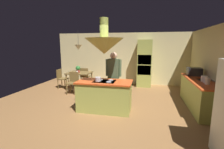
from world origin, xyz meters
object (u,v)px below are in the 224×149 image
kitchen_island (105,96)px  dining_table (79,75)px  microwave_on_counter (194,72)px  chair_at_corner (61,77)px  canister_sugar (205,79)px  chair_by_back_wall (85,75)px  person_at_island (114,74)px  cooking_pot_on_cooktop (98,79)px  oven_tower (144,63)px  canister_tea (203,79)px  chair_facing_island (73,81)px  cup_on_table (77,72)px  potted_plant_on_table (78,69)px  canister_flour (208,81)px

kitchen_island → dining_table: bearing=129.0°
kitchen_island → microwave_on_counter: (2.84, 1.52, 0.59)m
chair_at_corner → microwave_on_counter: (5.43, -0.58, 0.54)m
canister_sugar → chair_by_back_wall: bearing=152.4°
person_at_island → chair_at_corner: 3.11m
chair_at_corner → cooking_pot_on_cooktop: cooking_pot_on_cooktop is taller
kitchen_island → microwave_on_counter: microwave_on_counter is taller
chair_by_back_wall → microwave_on_counter: microwave_on_counter is taller
oven_tower → canister_tea: bearing=-57.1°
chair_facing_island → cooking_pot_on_cooktop: (1.54, -1.58, 0.48)m
cup_on_table → oven_tower: bearing=25.8°
chair_facing_island → oven_tower: bearing=32.7°
potted_plant_on_table → canister_sugar: size_ratio=1.47×
person_at_island → canister_flour: 2.75m
kitchen_island → microwave_on_counter: 3.28m
dining_table → cup_on_table: (-0.01, -0.22, 0.15)m
person_at_island → microwave_on_counter: person_at_island is taller
cup_on_table → dining_table: bearing=87.1°
cup_on_table → chair_by_back_wall: bearing=89.3°
chair_facing_island → canister_sugar: canister_sugar is taller
kitchen_island → canister_flour: bearing=4.0°
chair_facing_island → cup_on_table: (-0.01, 0.44, 0.30)m
dining_table → canister_flour: 4.93m
microwave_on_counter → cooking_pot_on_cooktop: bearing=-151.2°
chair_facing_island → canister_sugar: size_ratio=4.26×
dining_table → cooking_pot_on_cooktop: bearing=-55.4°
person_at_island → potted_plant_on_table: bearing=144.1°
cup_on_table → canister_flour: canister_flour is taller
person_at_island → potted_plant_on_table: 2.30m
oven_tower → chair_facing_island: size_ratio=2.52×
microwave_on_counter → cooking_pot_on_cooktop: size_ratio=2.56×
cooking_pot_on_cooktop → chair_at_corner: bearing=137.4°
potted_plant_on_table → dining_table: bearing=71.4°
cup_on_table → microwave_on_counter: microwave_on_counter is taller
oven_tower → person_at_island: (-0.97, -2.56, -0.10)m
chair_by_back_wall → microwave_on_counter: (4.54, -1.23, 0.54)m
person_at_island → canister_flour: person_at_island is taller
canister_tea → dining_table: bearing=161.2°
canister_tea → cup_on_table: bearing=163.8°
chair_at_corner → cooking_pot_on_cooktop: size_ratio=4.83×
chair_by_back_wall → canister_tea: 5.07m
dining_table → cooking_pot_on_cooktop: size_ratio=5.63×
canister_sugar → oven_tower: bearing=121.3°
kitchen_island → canister_flour: size_ratio=8.75×
canister_tea → oven_tower: bearing=122.9°
kitchen_island → chair_at_corner: size_ratio=1.86×
potted_plant_on_table → cup_on_table: potted_plant_on_table is taller
canister_flour → canister_tea: (0.00, 0.36, -0.01)m
canister_sugar → canister_flour: bearing=-90.0°
chair_at_corner → chair_by_back_wall: bearing=-53.5°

